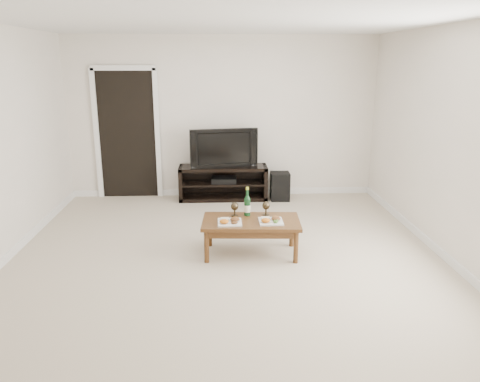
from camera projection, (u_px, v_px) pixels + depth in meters
name	position (u px, v px, depth m)	size (l,w,h in m)	color
floor	(227.00, 261.00, 5.32)	(5.50, 5.50, 0.00)	#C0B49A
back_wall	(223.00, 118.00, 7.63)	(5.00, 0.04, 2.60)	silver
ceiling	(225.00, 17.00, 4.61)	(5.00, 5.50, 0.04)	white
doorway	(128.00, 135.00, 7.60)	(0.90, 0.02, 2.05)	black
media_console	(223.00, 183.00, 7.64)	(1.43, 0.45, 0.55)	black
television	(223.00, 147.00, 7.49)	(1.08, 0.14, 0.62)	black
av_receiver	(224.00, 180.00, 7.62)	(0.40, 0.30, 0.08)	black
subwoofer	(280.00, 186.00, 7.61)	(0.30, 0.30, 0.45)	black
coffee_table	(251.00, 237.00, 5.47)	(1.12, 0.61, 0.42)	#583318
plate_left	(230.00, 220.00, 5.31)	(0.27, 0.27, 0.07)	white
plate_right	(271.00, 219.00, 5.34)	(0.27, 0.27, 0.07)	white
wine_bottle	(247.00, 201.00, 5.53)	(0.07, 0.07, 0.35)	#0E3617
goblet_left	(235.00, 209.00, 5.53)	(0.09, 0.09, 0.17)	#372D1E
goblet_right	(266.00, 208.00, 5.57)	(0.09, 0.09, 0.17)	#372D1E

